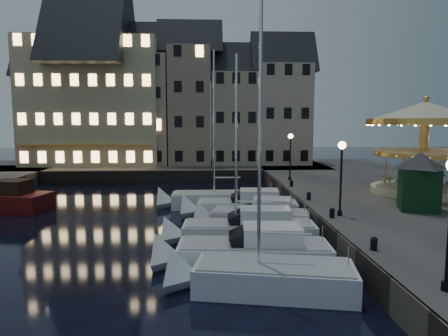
{
  "coord_description": "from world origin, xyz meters",
  "views": [
    {
      "loc": [
        -0.26,
        -20.62,
        6.57
      ],
      "look_at": [
        1.0,
        8.0,
        3.2
      ],
      "focal_mm": 32.0,
      "sensor_mm": 36.0,
      "label": 1
    }
  ],
  "objects_px": {
    "motorboat_e": "(241,208)",
    "motorboat_f": "(217,200)",
    "bollard_c": "(309,195)",
    "motorboat_c": "(241,231)",
    "motorboat_a": "(259,278)",
    "carousel": "(425,130)",
    "streetlamp_b": "(341,168)",
    "streetlamp_c": "(290,150)",
    "motorboat_d": "(253,218)",
    "bollard_a": "(374,243)",
    "bollard_b": "(332,212)",
    "bollard_d": "(291,183)",
    "ticket_kiosk": "(420,171)",
    "motorboat_b": "(245,254)"
  },
  "relations": [
    {
      "from": "motorboat_e",
      "to": "motorboat_f",
      "type": "relative_size",
      "value": 0.65
    },
    {
      "from": "bollard_c",
      "to": "motorboat_c",
      "type": "xyz_separation_m",
      "value": [
        -5.0,
        -5.25,
        -0.93
      ]
    },
    {
      "from": "motorboat_a",
      "to": "carousel",
      "type": "xyz_separation_m",
      "value": [
        13.78,
        13.58,
        5.43
      ]
    },
    {
      "from": "streetlamp_b",
      "to": "streetlamp_c",
      "type": "height_order",
      "value": "same"
    },
    {
      "from": "streetlamp_c",
      "to": "motorboat_d",
      "type": "relative_size",
      "value": 0.6
    },
    {
      "from": "bollard_a",
      "to": "motorboat_f",
      "type": "height_order",
      "value": "motorboat_f"
    },
    {
      "from": "bollard_b",
      "to": "carousel",
      "type": "bearing_deg",
      "value": 38.84
    },
    {
      "from": "carousel",
      "to": "motorboat_a",
      "type": "bearing_deg",
      "value": -135.42
    },
    {
      "from": "bollard_d",
      "to": "carousel",
      "type": "bearing_deg",
      "value": -20.33
    },
    {
      "from": "motorboat_e",
      "to": "carousel",
      "type": "distance_m",
      "value": 14.55
    },
    {
      "from": "motorboat_d",
      "to": "motorboat_e",
      "type": "relative_size",
      "value": 0.89
    },
    {
      "from": "motorboat_d",
      "to": "bollard_c",
      "type": "bearing_deg",
      "value": 29.83
    },
    {
      "from": "streetlamp_b",
      "to": "bollard_d",
      "type": "bearing_deg",
      "value": 93.43
    },
    {
      "from": "motorboat_c",
      "to": "carousel",
      "type": "distance_m",
      "value": 16.66
    },
    {
      "from": "motorboat_a",
      "to": "ticket_kiosk",
      "type": "height_order",
      "value": "motorboat_a"
    },
    {
      "from": "motorboat_e",
      "to": "motorboat_f",
      "type": "distance_m",
      "value": 3.73
    },
    {
      "from": "motorboat_e",
      "to": "carousel",
      "type": "xyz_separation_m",
      "value": [
        13.44,
        1.61,
        5.33
      ]
    },
    {
      "from": "motorboat_f",
      "to": "motorboat_d",
      "type": "bearing_deg",
      "value": -71.81
    },
    {
      "from": "bollard_b",
      "to": "streetlamp_b",
      "type": "bearing_deg",
      "value": 39.81
    },
    {
      "from": "bollard_a",
      "to": "motorboat_c",
      "type": "relative_size",
      "value": 0.05
    },
    {
      "from": "bollard_b",
      "to": "motorboat_a",
      "type": "distance_m",
      "value": 8.09
    },
    {
      "from": "motorboat_c",
      "to": "motorboat_e",
      "type": "distance_m",
      "value": 5.85
    },
    {
      "from": "motorboat_e",
      "to": "bollard_c",
      "type": "bearing_deg",
      "value": -7.29
    },
    {
      "from": "bollard_a",
      "to": "motorboat_c",
      "type": "distance_m",
      "value": 7.31
    },
    {
      "from": "motorboat_b",
      "to": "motorboat_e",
      "type": "bearing_deg",
      "value": 85.99
    },
    {
      "from": "bollard_d",
      "to": "motorboat_a",
      "type": "xyz_separation_m",
      "value": [
        -4.85,
        -16.89,
        -1.06
      ]
    },
    {
      "from": "streetlamp_b",
      "to": "motorboat_e",
      "type": "distance_m",
      "value": 7.96
    },
    {
      "from": "motorboat_c",
      "to": "ticket_kiosk",
      "type": "relative_size",
      "value": 2.77
    },
    {
      "from": "bollard_d",
      "to": "carousel",
      "type": "distance_m",
      "value": 10.48
    },
    {
      "from": "bollard_b",
      "to": "motorboat_f",
      "type": "height_order",
      "value": "motorboat_f"
    },
    {
      "from": "motorboat_d",
      "to": "motorboat_e",
      "type": "bearing_deg",
      "value": 99.86
    },
    {
      "from": "motorboat_a",
      "to": "motorboat_c",
      "type": "distance_m",
      "value": 6.14
    },
    {
      "from": "bollard_d",
      "to": "motorboat_c",
      "type": "relative_size",
      "value": 0.05
    },
    {
      "from": "streetlamp_b",
      "to": "motorboat_c",
      "type": "bearing_deg",
      "value": -172.35
    },
    {
      "from": "streetlamp_c",
      "to": "bollard_a",
      "type": "xyz_separation_m",
      "value": [
        -0.6,
        -19.5,
        -2.41
      ]
    },
    {
      "from": "bollard_d",
      "to": "streetlamp_b",
      "type": "bearing_deg",
      "value": -86.57
    },
    {
      "from": "motorboat_a",
      "to": "motorboat_c",
      "type": "bearing_deg",
      "value": 91.42
    },
    {
      "from": "motorboat_a",
      "to": "bollard_a",
      "type": "bearing_deg",
      "value": 10.38
    },
    {
      "from": "ticket_kiosk",
      "to": "bollard_a",
      "type": "bearing_deg",
      "value": -128.47
    },
    {
      "from": "motorboat_d",
      "to": "carousel",
      "type": "bearing_deg",
      "value": 19.14
    },
    {
      "from": "bollard_d",
      "to": "motorboat_d",
      "type": "relative_size",
      "value": 0.08
    },
    {
      "from": "bollard_d",
      "to": "motorboat_c",
      "type": "height_order",
      "value": "motorboat_c"
    },
    {
      "from": "bollard_d",
      "to": "motorboat_b",
      "type": "xyz_separation_m",
      "value": [
        -5.17,
        -14.32,
        -0.96
      ]
    },
    {
      "from": "motorboat_f",
      "to": "ticket_kiosk",
      "type": "height_order",
      "value": "motorboat_f"
    },
    {
      "from": "bollard_c",
      "to": "motorboat_a",
      "type": "distance_m",
      "value": 12.42
    },
    {
      "from": "streetlamp_c",
      "to": "carousel",
      "type": "height_order",
      "value": "carousel"
    },
    {
      "from": "bollard_b",
      "to": "carousel",
      "type": "relative_size",
      "value": 0.07
    },
    {
      "from": "motorboat_c",
      "to": "bollard_a",
      "type": "bearing_deg",
      "value": -46.39
    },
    {
      "from": "streetlamp_c",
      "to": "bollard_c",
      "type": "height_order",
      "value": "streetlamp_c"
    },
    {
      "from": "streetlamp_c",
      "to": "bollard_a",
      "type": "relative_size",
      "value": 7.32
    }
  ]
}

